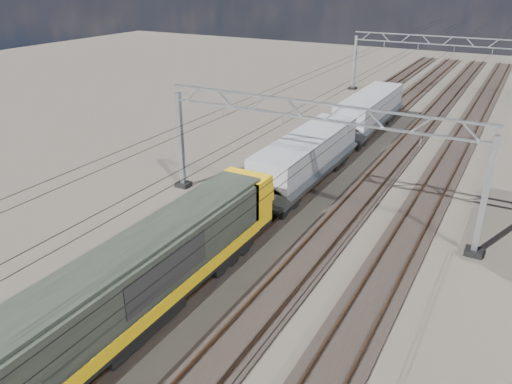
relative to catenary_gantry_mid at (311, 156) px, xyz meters
The scene contains 11 objects.
ground 5.59m from the catenary_gantry_mid, 90.00° to the right, with size 160.00×160.00×0.00m, color black.
track_outer_west 8.17m from the catenary_gantry_mid, 146.31° to the right, with size 2.60×140.00×0.30m.
track_loco 5.89m from the catenary_gantry_mid, 116.57° to the right, with size 2.60×140.00×0.30m.
track_inner_east 5.89m from the catenary_gantry_mid, 63.43° to the right, with size 2.60×140.00×0.30m.
track_outer_east 8.17m from the catenary_gantry_mid, 33.69° to the right, with size 2.60×140.00×0.30m.
catenary_gantry_mid is the anchor object (origin of this frame).
catenary_gantry_far 36.00m from the catenary_gantry_mid, 90.00° to the left, with size 19.90×0.90×7.11m.
overhead_wires 4.40m from the catenary_gantry_mid, 90.00° to the left, with size 12.03×140.00×0.53m.
locomotive 13.89m from the catenary_gantry_mid, 98.34° to the right, with size 2.76×21.10×3.62m.
hopper_wagon_lead 4.81m from the catenary_gantry_mid, 116.31° to the left, with size 3.38×13.00×3.25m.
hopper_wagon_mid 18.43m from the catenary_gantry_mid, 96.26° to the left, with size 3.38×13.00×3.25m.
Camera 1 is at (10.46, -21.63, 13.77)m, focal length 35.00 mm.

